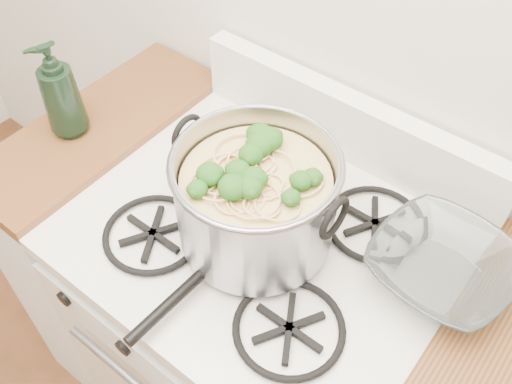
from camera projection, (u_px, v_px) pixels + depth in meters
name	position (u px, v px, depth m)	size (l,w,h in m)	color
gas_range	(262.00, 338.00, 1.52)	(0.76, 0.66, 0.92)	white
counter_left	(129.00, 238.00, 1.71)	(0.25, 0.65, 0.92)	silver
stock_pot	(256.00, 200.00, 1.07)	(0.34, 0.31, 0.21)	#94959D
spatula	(228.00, 250.00, 1.10)	(0.29, 0.31, 0.02)	black
glass_bowl	(440.00, 272.00, 1.06)	(0.10, 0.10, 0.03)	white
bottle	(59.00, 90.00, 1.25)	(0.09, 0.09, 0.24)	black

